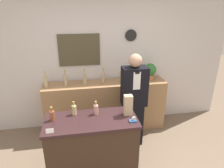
{
  "coord_description": "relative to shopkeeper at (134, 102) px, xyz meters",
  "views": [
    {
      "loc": [
        -0.38,
        -1.72,
        2.33
      ],
      "look_at": [
        0.11,
        1.13,
        1.18
      ],
      "focal_mm": 32.0,
      "sensor_mm": 36.0,
      "label": 1
    }
  ],
  "objects": [
    {
      "name": "potted_plant",
      "position": [
        0.46,
        0.55,
        0.34
      ],
      "size": [
        0.24,
        0.24,
        0.32
      ],
      "color": "#B27047",
      "rests_on": "back_shelf"
    },
    {
      "name": "back_wall",
      "position": [
        -0.49,
        0.82,
        0.54
      ],
      "size": [
        5.2,
        0.09,
        2.7
      ],
      "color": "silver",
      "rests_on": "ground_plane"
    },
    {
      "name": "shelf_bottle_4",
      "position": [
        -0.1,
        0.52,
        0.27
      ],
      "size": [
        0.06,
        0.06,
        0.28
      ],
      "color": "tan",
      "rests_on": "back_shelf"
    },
    {
      "name": "tape_dispenser",
      "position": [
        -0.23,
        -0.77,
        0.13
      ],
      "size": [
        0.09,
        0.06,
        0.07
      ],
      "color": "#2D66A8",
      "rests_on": "display_counter"
    },
    {
      "name": "counter_bottle_1",
      "position": [
        -0.97,
        -0.46,
        0.19
      ],
      "size": [
        0.06,
        0.06,
        0.2
      ],
      "color": "tan",
      "rests_on": "display_counter"
    },
    {
      "name": "price_card_left",
      "position": [
        -1.26,
        -0.84,
        0.14
      ],
      "size": [
        0.09,
        0.02,
        0.06
      ],
      "color": "white",
      "rests_on": "display_counter"
    },
    {
      "name": "shelf_bottle_5",
      "position": [
        0.24,
        0.52,
        0.27
      ],
      "size": [
        0.06,
        0.06,
        0.28
      ],
      "color": "tan",
      "rests_on": "back_shelf"
    },
    {
      "name": "shelf_bottle_0",
      "position": [
        -1.46,
        0.52,
        0.27
      ],
      "size": [
        0.06,
        0.06,
        0.28
      ],
      "color": "tan",
      "rests_on": "back_shelf"
    },
    {
      "name": "shelf_bottle_3",
      "position": [
        -0.44,
        0.55,
        0.27
      ],
      "size": [
        0.06,
        0.06,
        0.28
      ],
      "color": "tan",
      "rests_on": "back_shelf"
    },
    {
      "name": "shelf_bottle_2",
      "position": [
        -0.78,
        0.55,
        0.27
      ],
      "size": [
        0.06,
        0.06,
        0.28
      ],
      "color": "tan",
      "rests_on": "back_shelf"
    },
    {
      "name": "paper_bag",
      "position": [
        -0.25,
        -0.58,
        0.26
      ],
      "size": [
        0.11,
        0.09,
        0.29
      ],
      "color": "tan",
      "rests_on": "display_counter"
    },
    {
      "name": "shelf_bottle_1",
      "position": [
        -1.12,
        0.52,
        0.27
      ],
      "size": [
        0.06,
        0.06,
        0.28
      ],
      "color": "tan",
      "rests_on": "back_shelf"
    },
    {
      "name": "shopkeeper",
      "position": [
        0.0,
        0.0,
        0.0
      ],
      "size": [
        0.41,
        0.26,
        1.63
      ],
      "color": "black",
      "rests_on": "ground_plane"
    },
    {
      "name": "display_counter",
      "position": [
        -0.76,
        -0.63,
        -0.35
      ],
      "size": [
        1.22,
        0.57,
        0.93
      ],
      "color": "#382619",
      "rests_on": "ground_plane"
    },
    {
      "name": "counter_bottle_2",
      "position": [
        -0.68,
        -0.5,
        0.19
      ],
      "size": [
        0.06,
        0.06,
        0.2
      ],
      "color": "tan",
      "rests_on": "display_counter"
    },
    {
      "name": "counter_bottle_0",
      "position": [
        -1.25,
        -0.56,
        0.19
      ],
      "size": [
        0.06,
        0.06,
        0.2
      ],
      "color": "brown",
      "rests_on": "display_counter"
    },
    {
      "name": "back_shelf",
      "position": [
        -0.4,
        0.53,
        -0.32
      ],
      "size": [
        2.28,
        0.45,
        0.98
      ],
      "color": "#9E754C",
      "rests_on": "ground_plane"
    }
  ]
}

